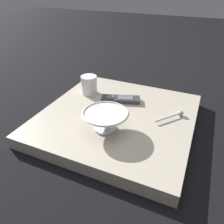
% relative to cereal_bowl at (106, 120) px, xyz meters
% --- Properties ---
extents(ground_plane, '(6.00, 6.00, 0.00)m').
position_rel_cereal_bowl_xyz_m(ground_plane, '(0.11, 0.00, -0.09)').
color(ground_plane, black).
extents(table, '(0.60, 0.59, 0.05)m').
position_rel_cereal_bowl_xyz_m(table, '(0.11, 0.00, -0.07)').
color(table, '#B7AD99').
rests_on(table, ground).
extents(cereal_bowl, '(0.17, 0.17, 0.07)m').
position_rel_cereal_bowl_xyz_m(cereal_bowl, '(0.00, 0.00, 0.00)').
color(cereal_bowl, silver).
rests_on(cereal_bowl, table).
extents(coffee_mug, '(0.07, 0.07, 0.09)m').
position_rel_cereal_bowl_xyz_m(coffee_mug, '(0.23, 0.20, 0.00)').
color(coffee_mug, white).
rests_on(coffee_mug, table).
extents(teaspoon, '(0.11, 0.09, 0.02)m').
position_rel_cereal_bowl_xyz_m(teaspoon, '(0.19, -0.22, -0.03)').
color(teaspoon, '#A3A5B2').
rests_on(teaspoon, table).
extents(tv_remote_near, '(0.11, 0.18, 0.02)m').
position_rel_cereal_bowl_xyz_m(tv_remote_near, '(0.21, 0.03, -0.03)').
color(tv_remote_near, '#38383D').
rests_on(tv_remote_near, table).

